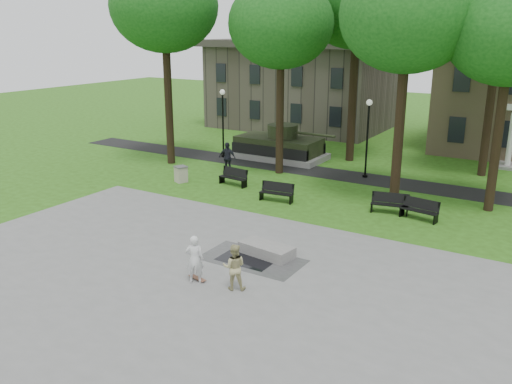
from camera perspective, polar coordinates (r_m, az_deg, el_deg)
ground at (r=23.37m, az=-0.39°, el=-5.03°), size 120.00×120.00×0.00m
plaza at (r=19.65m, az=-8.19°, el=-9.58°), size 22.00×16.00×0.02m
footpath at (r=33.65m, az=10.42°, el=1.55°), size 44.00×2.60×0.01m
building_left at (r=50.48m, az=4.89°, el=10.94°), size 15.00×10.00×7.20m
tree_0 at (r=36.10m, az=-9.64°, el=18.69°), size 6.80×6.80×12.97m
tree_1 at (r=33.04m, az=2.65°, el=17.23°), size 6.20×6.20×11.63m
tree_2 at (r=28.09m, az=15.70°, el=17.48°), size 6.60×6.60×12.16m
tree_3 at (r=28.15m, az=25.29°, el=15.08°), size 6.00×6.00×11.19m
tree_4 at (r=37.01m, az=10.64°, el=19.15°), size 7.20×7.20×13.50m
tree_5 at (r=35.30m, az=24.45°, el=16.96°), size 6.40×6.40×12.44m
lamp_left at (r=37.93m, az=-3.51°, el=7.81°), size 0.36×0.36×4.73m
lamp_mid at (r=33.15m, az=11.67°, el=6.20°), size 0.36×0.36×4.73m
tank_monument at (r=37.86m, az=2.44°, el=4.83°), size 7.45×3.40×2.40m
puddle at (r=21.32m, az=-1.13°, el=-7.19°), size 2.20×1.20×0.00m
concrete_block at (r=21.71m, az=1.14°, el=-6.10°), size 2.31×1.29×0.45m
skateboard at (r=19.87m, az=-6.20°, el=-9.06°), size 0.80×0.36×0.07m
skateboarder at (r=19.35m, az=-6.49°, el=-7.04°), size 0.77×0.70×1.77m
friend_watching at (r=18.79m, az=-2.32°, el=-7.88°), size 1.00×0.93×1.65m
pedestrian_walker at (r=33.88m, az=-3.05°, el=3.62°), size 1.19×0.58×1.97m
park_bench_0 at (r=31.33m, az=-2.36°, el=1.67°), size 1.84×0.74×1.00m
park_bench_1 at (r=28.37m, az=2.24°, el=0.05°), size 1.84×0.72×1.00m
park_bench_2 at (r=27.32m, az=13.95°, el=-1.11°), size 1.85×0.88×1.00m
park_bench_3 at (r=26.78m, az=16.84°, el=-1.70°), size 1.85×0.81×1.00m
trash_bin at (r=32.24m, az=-7.90°, el=1.89°), size 0.86×0.86×0.96m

